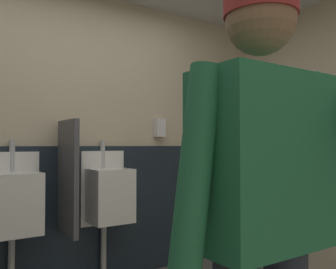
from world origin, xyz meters
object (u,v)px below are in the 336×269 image
(urinal_middle, at_px, (108,195))
(person, at_px, (264,208))
(urinal_left, at_px, (15,202))
(soap_dispenser, at_px, (160,128))

(urinal_middle, xyz_separation_m, person, (-0.43, -2.09, 0.23))
(urinal_left, xyz_separation_m, urinal_middle, (0.75, 0.00, 0.00))
(urinal_left, distance_m, soap_dispenser, 1.48)
(urinal_left, xyz_separation_m, soap_dispenser, (1.35, 0.12, 0.60))
(urinal_left, bearing_deg, urinal_middle, 0.00)
(urinal_left, height_order, person, person)
(urinal_middle, relative_size, person, 0.73)
(urinal_left, bearing_deg, person, -81.35)
(urinal_middle, xyz_separation_m, soap_dispenser, (0.60, 0.12, 0.60))
(person, relative_size, soap_dispenser, 9.46)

